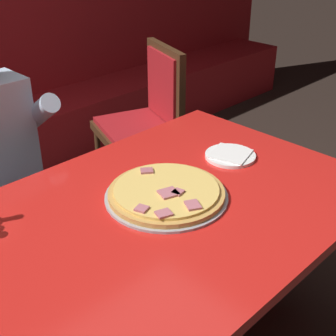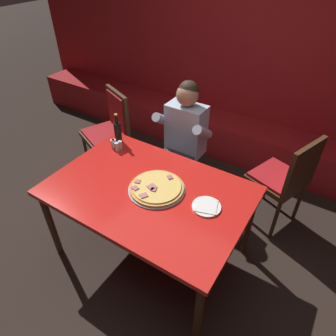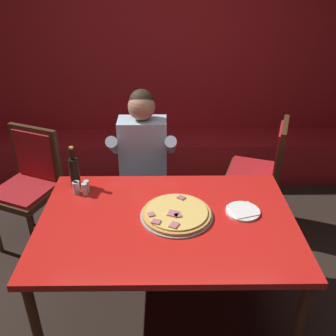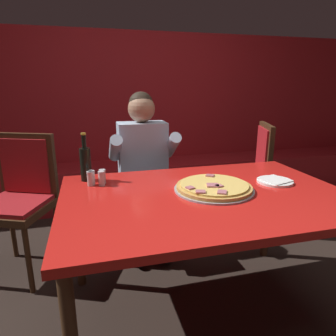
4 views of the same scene
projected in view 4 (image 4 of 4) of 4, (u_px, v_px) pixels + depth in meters
The scene contains 14 objects.
ground_plane at pixel (202, 311), 1.82m from camera, with size 24.00×24.00×0.00m, color black.
booth_wall_panel at pixel (139, 117), 3.59m from camera, with size 6.80×0.16×1.90m, color #A3191E.
booth_bench at pixel (145, 182), 3.49m from camera, with size 6.46×0.48×0.46m, color #A3191E.
main_dining_table at pixel (206, 205), 1.63m from camera, with size 1.53×1.04×0.76m.
pizza at pixel (214, 187), 1.65m from camera, with size 0.44×0.44×0.05m.
plate_white_paper at pixel (275, 181), 1.79m from camera, with size 0.21×0.21×0.02m.
beer_bottle at pixel (85, 163), 1.80m from camera, with size 0.07×0.07×0.29m.
shaker_oregano at pixel (92, 178), 1.74m from camera, with size 0.04×0.04×0.09m.
shaker_parmesan at pixel (90, 179), 1.72m from camera, with size 0.04×0.04×0.09m.
shaker_black_pepper at pixel (102, 179), 1.72m from camera, with size 0.04×0.04×0.09m.
shaker_red_pepper_flakes at pixel (103, 177), 1.76m from camera, with size 0.04×0.04×0.09m.
diner_seated_blue_shirt at pixel (145, 166), 2.35m from camera, with size 0.53×0.53×1.27m.
dining_chair_far_left at pixel (250, 168), 2.77m from camera, with size 0.56×0.56×0.99m.
dining_chair_far_right at pixel (20, 193), 2.11m from camera, with size 0.58×0.58×0.99m.
Camera 4 is at (-0.59, -1.41, 1.33)m, focal length 32.00 mm.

